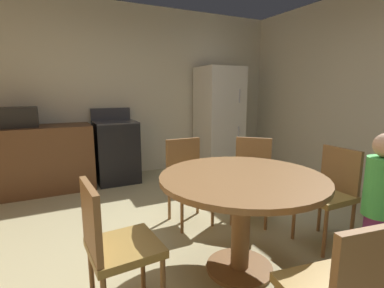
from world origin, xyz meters
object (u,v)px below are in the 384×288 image
object	(u,v)px
microwave	(19,117)
chair_east	(330,190)
oven_range	(116,151)
chair_north	(188,175)
chair_west	(113,242)
person_child	(379,205)
chair_northeast	(252,173)
refrigerator	(219,119)
dining_table	(242,196)

from	to	relation	value
microwave	chair_east	size ratio (longest dim) A/B	0.51
oven_range	chair_north	distance (m)	1.75
chair_west	person_child	xyz separation A→B (m)	(1.76, -0.46, 0.08)
oven_range	microwave	size ratio (longest dim) A/B	2.50
microwave	chair_east	bearing A→B (deg)	-46.40
oven_range	chair_east	size ratio (longest dim) A/B	1.26
chair_north	chair_west	size ratio (longest dim) A/B	1.00
microwave	person_child	bearing A→B (deg)	-53.13
oven_range	person_child	size ratio (longest dim) A/B	1.01
microwave	chair_northeast	bearing A→B (deg)	-41.21
chair_west	person_child	world-z (taller)	person_child
chair_north	person_child	bearing A→B (deg)	28.89
microwave	person_child	world-z (taller)	microwave
refrigerator	person_child	size ratio (longest dim) A/B	1.61
refrigerator	chair_northeast	size ratio (longest dim) A/B	2.02
dining_table	chair_north	bearing A→B (deg)	89.19
dining_table	chair_northeast	distance (m)	0.97
dining_table	chair_northeast	world-z (taller)	chair_northeast
microwave	dining_table	size ratio (longest dim) A/B	0.36
microwave	chair_northeast	world-z (taller)	microwave
oven_range	dining_table	world-z (taller)	oven_range
chair_north	person_child	xyz separation A→B (m)	(0.79, -1.48, 0.08)
refrigerator	chair_west	world-z (taller)	refrigerator
chair_west	chair_northeast	bearing A→B (deg)	21.78
dining_table	person_child	bearing A→B (deg)	-32.97
refrigerator	dining_table	size ratio (longest dim) A/B	1.44
chair_northeast	chair_west	bearing A→B (deg)	-21.78
microwave	chair_east	world-z (taller)	microwave
oven_range	chair_east	bearing A→B (deg)	-63.60
oven_range	chair_west	xyz separation A→B (m)	(-0.59, -2.73, 0.03)
chair_north	person_child	world-z (taller)	person_child
chair_north	chair_northeast	size ratio (longest dim) A/B	1.00
microwave	chair_east	distance (m)	3.73
refrigerator	chair_west	distance (m)	3.60
chair_north	chair_east	world-z (taller)	same
microwave	chair_west	size ratio (longest dim) A/B	0.51
refrigerator	chair_north	bearing A→B (deg)	-130.18
dining_table	chair_east	distance (m)	0.97
chair_west	chair_east	distance (m)	1.92
refrigerator	dining_table	distance (m)	2.98
microwave	chair_northeast	xyz separation A→B (m)	(2.24, -1.96, -0.53)
chair_west	oven_range	bearing A→B (deg)	74.03
person_child	chair_east	bearing A→B (deg)	-73.92
refrigerator	microwave	distance (m)	3.00
oven_range	chair_west	size ratio (longest dim) A/B	1.26
oven_range	chair_northeast	xyz separation A→B (m)	(1.02, -1.96, 0.03)
dining_table	microwave	bearing A→B (deg)	120.75
chair_north	chair_east	size ratio (longest dim) A/B	1.00
microwave	dining_table	distance (m)	3.13
refrigerator	chair_northeast	xyz separation A→B (m)	(-0.76, -1.91, -0.38)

